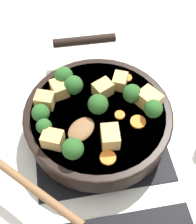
{
  "coord_description": "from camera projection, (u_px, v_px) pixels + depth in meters",
  "views": [
    {
      "loc": [
        0.07,
        0.4,
        0.65
      ],
      "look_at": [
        0.0,
        0.0,
        0.09
      ],
      "focal_mm": 50.0,
      "sensor_mm": 36.0,
      "label": 1
    }
  ],
  "objects": [
    {
      "name": "broccoli_floret_south_cluster",
      "position": [
        64.0,
        76.0,
        0.72
      ],
      "size": [
        0.04,
        0.04,
        0.05
      ],
      "color": "#709956",
      "rests_on": "skillet_pan"
    },
    {
      "name": "tofu_cube_near_handle",
      "position": [
        149.0,
        99.0,
        0.69
      ],
      "size": [
        0.06,
        0.06,
        0.04
      ],
      "primitive_type": "cube",
      "rotation": [
        0.0,
        0.0,
        5.28
      ],
      "color": "tan",
      "rests_on": "skillet_pan"
    },
    {
      "name": "skillet_pan",
      "position": [
        98.0,
        118.0,
        0.72
      ],
      "size": [
        0.34,
        0.43,
        0.06
      ],
      "color": "black",
      "rests_on": "front_burner_grate"
    },
    {
      "name": "broccoli_floret_near_spoon",
      "position": [
        132.0,
        94.0,
        0.69
      ],
      "size": [
        0.04,
        0.04,
        0.05
      ],
      "color": "#709956",
      "rests_on": "skillet_pan"
    },
    {
      "name": "tofu_cube_back_piece",
      "position": [
        45.0,
        100.0,
        0.69
      ],
      "size": [
        0.05,
        0.04,
        0.03
      ],
      "primitive_type": "cube",
      "rotation": [
        0.0,
        0.0,
        2.78
      ],
      "color": "tan",
      "rests_on": "skillet_pan"
    },
    {
      "name": "front_burner_grate",
      "position": [
        98.0,
        130.0,
        0.76
      ],
      "size": [
        0.31,
        0.31,
        0.03
      ],
      "color": "black",
      "rests_on": "ground_plane"
    },
    {
      "name": "carrot_slice_orange_thin",
      "position": [
        127.0,
        78.0,
        0.75
      ],
      "size": [
        0.02,
        0.02,
        0.01
      ],
      "primitive_type": "cylinder",
      "color": "orange",
      "rests_on": "skillet_pan"
    },
    {
      "name": "broccoli_floret_center_top",
      "position": [
        41.0,
        111.0,
        0.66
      ],
      "size": [
        0.04,
        0.04,
        0.05
      ],
      "color": "#709956",
      "rests_on": "skillet_pan"
    },
    {
      "name": "broccoli_floret_west_rim",
      "position": [
        153.0,
        109.0,
        0.67
      ],
      "size": [
        0.04,
        0.04,
        0.05
      ],
      "color": "#709956",
      "rests_on": "skillet_pan"
    },
    {
      "name": "carrot_slice_under_broccoli",
      "position": [
        138.0,
        122.0,
        0.68
      ],
      "size": [
        0.03,
        0.03,
        0.01
      ],
      "primitive_type": "cylinder",
      "color": "orange",
      "rests_on": "skillet_pan"
    },
    {
      "name": "broccoli_floret_east_rim",
      "position": [
        44.0,
        127.0,
        0.64
      ],
      "size": [
        0.03,
        0.03,
        0.04
      ],
      "color": "#709956",
      "rests_on": "skillet_pan"
    },
    {
      "name": "tofu_cube_mid_small",
      "position": [
        53.0,
        139.0,
        0.64
      ],
      "size": [
        0.05,
        0.05,
        0.03
      ],
      "primitive_type": "cube",
      "rotation": [
        0.0,
        0.0,
        2.74
      ],
      "color": "tan",
      "rests_on": "skillet_pan"
    },
    {
      "name": "wooden_spoon",
      "position": [
        54.0,
        161.0,
        0.62
      ],
      "size": [
        0.24,
        0.24,
        0.02
      ],
      "color": "brown",
      "rests_on": "skillet_pan"
    },
    {
      "name": "tofu_cube_center_large",
      "position": [
        120.0,
        81.0,
        0.73
      ],
      "size": [
        0.04,
        0.05,
        0.03
      ],
      "primitive_type": "cube",
      "rotation": [
        0.0,
        0.0,
        4.29
      ],
      "color": "tan",
      "rests_on": "skillet_pan"
    },
    {
      "name": "ground_plane",
      "position": [
        98.0,
        133.0,
        0.77
      ],
      "size": [
        2.4,
        2.4,
        0.0
      ],
      "primitive_type": "plane",
      "color": "silver"
    },
    {
      "name": "carrot_slice_near_center",
      "position": [
        106.0,
        158.0,
        0.63
      ],
      "size": [
        0.03,
        0.03,
        0.01
      ],
      "primitive_type": "cylinder",
      "color": "orange",
      "rests_on": "skillet_pan"
    },
    {
      "name": "broccoli_floret_small_inner",
      "position": [
        74.0,
        85.0,
        0.7
      ],
      "size": [
        0.04,
        0.04,
        0.05
      ],
      "color": "#709956",
      "rests_on": "skillet_pan"
    },
    {
      "name": "tofu_cube_front_piece",
      "position": [
        110.0,
        137.0,
        0.64
      ],
      "size": [
        0.04,
        0.05,
        0.04
      ],
      "primitive_type": "cube",
      "rotation": [
        0.0,
        0.0,
        1.49
      ],
      "color": "tan",
      "rests_on": "skillet_pan"
    },
    {
      "name": "tofu_cube_east_chunk",
      "position": [
        103.0,
        89.0,
        0.71
      ],
      "size": [
        0.05,
        0.05,
        0.03
      ],
      "primitive_type": "cube",
      "rotation": [
        0.0,
        0.0,
        0.47
      ],
      "color": "tan",
      "rests_on": "skillet_pan"
    },
    {
      "name": "carrot_slice_edge_slice",
      "position": [
        120.0,
        115.0,
        0.69
      ],
      "size": [
        0.02,
        0.02,
        0.01
      ],
      "primitive_type": "cylinder",
      "color": "orange",
      "rests_on": "skillet_pan"
    },
    {
      "name": "broccoli_floret_mid_floret",
      "position": [
        73.0,
        149.0,
        0.61
      ],
      "size": [
        0.04,
        0.04,
        0.05
      ],
      "color": "#709956",
      "rests_on": "skillet_pan"
    },
    {
      "name": "broccoli_floret_north_edge",
      "position": [
        97.0,
        105.0,
        0.67
      ],
      "size": [
        0.04,
        0.04,
        0.05
      ],
      "color": "#709956",
      "rests_on": "skillet_pan"
    },
    {
      "name": "tofu_cube_west_chunk",
      "position": [
        59.0,
        89.0,
        0.71
      ],
      "size": [
        0.04,
        0.05,
        0.03
      ],
      "primitive_type": "cube",
      "rotation": [
        0.0,
        0.0,
        4.98
      ],
      "color": "tan",
      "rests_on": "skillet_pan"
    }
  ]
}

